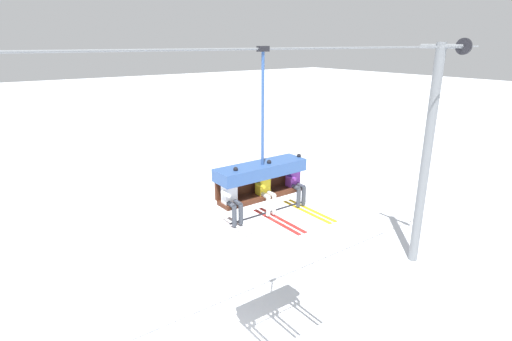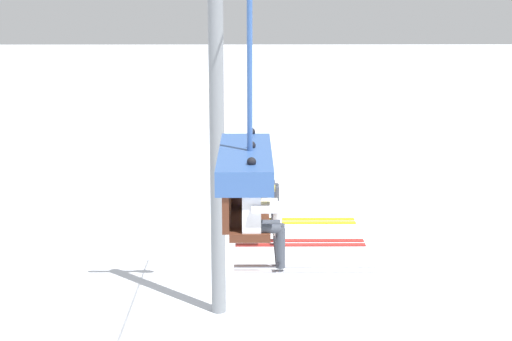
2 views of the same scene
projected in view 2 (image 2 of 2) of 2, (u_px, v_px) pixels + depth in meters
The scene contains 5 objects.
lift_tower_far at pixel (218, 131), 18.67m from camera, with size 0.36×1.88×8.91m.
chairlift_chair at pixel (244, 171), 10.07m from camera, with size 2.38×0.74×3.89m.
skier_white at pixel (262, 215), 9.20m from camera, with size 0.48×1.70×1.34m.
skier_yellow at pixel (261, 193), 10.15m from camera, with size 0.48×1.70×1.34m.
skier_purple at pixel (260, 175), 11.09m from camera, with size 0.48×1.70×1.34m.
Camera 2 is at (-8.73, -0.81, 8.01)m, focal length 55.00 mm.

